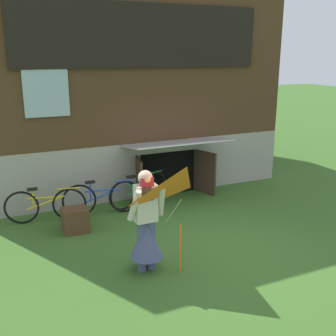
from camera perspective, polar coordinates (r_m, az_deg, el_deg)
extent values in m
plane|color=#386023|center=(7.45, 5.52, -11.11)|extent=(60.00, 60.00, 0.00)
cube|color=#9E998E|center=(12.16, -7.72, 2.81)|extent=(7.51, 5.27, 1.33)
cube|color=#4C331E|center=(11.86, -8.24, 16.23)|extent=(7.51, 5.27, 4.31)
cube|color=black|center=(9.33, -3.38, 17.83)|extent=(5.62, 0.08, 1.35)
cube|color=#9EB7C6|center=(9.35, -3.42, 17.83)|extent=(5.46, 0.04, 1.23)
cube|color=#9EB7C6|center=(8.82, -16.55, 10.37)|extent=(0.90, 0.06, 1.10)
cube|color=black|center=(9.98, -0.02, -0.74)|extent=(1.40, 0.03, 1.05)
cube|color=#3D2B1E|center=(9.42, -4.01, -1.79)|extent=(0.20, 0.70, 1.05)
cube|color=#3D2B1E|center=(10.11, 5.04, -0.59)|extent=(0.29, 0.68, 1.05)
cube|color=#B2B2B7|center=(9.30, 1.35, 3.49)|extent=(2.34, 1.09, 0.18)
cylinder|color=#474C75|center=(6.58, -3.68, -10.81)|extent=(0.14, 0.14, 0.84)
cylinder|color=#474C75|center=(6.63, -2.37, -10.56)|extent=(0.14, 0.14, 0.84)
cone|color=#474C75|center=(6.55, -3.04, -9.71)|extent=(0.52, 0.52, 0.63)
cube|color=beige|center=(6.32, -3.11, -4.89)|extent=(0.34, 0.20, 0.59)
cylinder|color=beige|center=(6.15, -4.69, -5.22)|extent=(0.17, 0.33, 0.55)
cylinder|color=beige|center=(6.30, -0.92, -4.64)|extent=(0.17, 0.33, 0.55)
cube|color=maroon|center=(6.19, -2.94, -2.93)|extent=(0.20, 0.08, 0.36)
sphere|color=#D8AD8E|center=(6.19, -3.17, -1.34)|extent=(0.23, 0.23, 0.23)
pyramid|color=orange|center=(5.96, 2.62, -3.64)|extent=(1.07, 0.88, 0.66)
cylinder|color=beige|center=(6.27, 0.74, -6.03)|extent=(0.01, 0.55, 0.58)
cylinder|color=orange|center=(6.53, 1.72, -11.14)|extent=(0.03, 0.03, 0.81)
torus|color=black|center=(9.62, -1.82, -2.51)|extent=(0.67, 0.26, 0.69)
torus|color=black|center=(9.07, -6.27, -3.76)|extent=(0.67, 0.26, 0.69)
cylinder|color=#287A3D|center=(9.28, -4.00, -2.09)|extent=(0.68, 0.26, 0.04)
cylinder|color=#287A3D|center=(9.31, -3.98, -2.75)|extent=(0.74, 0.28, 0.28)
cylinder|color=#287A3D|center=(9.14, -5.13, -2.39)|extent=(0.04, 0.04, 0.39)
cube|color=black|center=(9.08, -5.16, -1.23)|extent=(0.20, 0.08, 0.05)
cylinder|color=#287A3D|center=(9.52, -1.84, -0.58)|extent=(0.43, 0.17, 0.03)
torus|color=black|center=(8.95, -5.95, -3.93)|extent=(0.71, 0.15, 0.72)
torus|color=black|center=(8.84, -12.19, -4.46)|extent=(0.71, 0.15, 0.72)
cylinder|color=#284CB2|center=(8.82, -9.10, -3.07)|extent=(0.73, 0.14, 0.04)
cylinder|color=#284CB2|center=(8.86, -9.07, -3.79)|extent=(0.80, 0.15, 0.29)
cylinder|color=#284CB2|center=(8.79, -10.67, -3.20)|extent=(0.04, 0.04, 0.40)
cube|color=black|center=(8.73, -10.74, -1.95)|extent=(0.20, 0.08, 0.05)
cylinder|color=#284CB2|center=(8.83, -6.01, -1.77)|extent=(0.44, 0.09, 0.03)
torus|color=black|center=(8.73, -13.48, -4.89)|extent=(0.68, 0.19, 0.69)
torus|color=black|center=(8.81, -19.61, -5.19)|extent=(0.68, 0.19, 0.69)
cylinder|color=gold|center=(8.70, -16.65, -3.95)|extent=(0.70, 0.19, 0.04)
cylinder|color=gold|center=(8.74, -16.60, -4.65)|extent=(0.76, 0.20, 0.28)
cylinder|color=gold|center=(8.72, -18.19, -4.02)|extent=(0.04, 0.04, 0.39)
cube|color=black|center=(8.66, -18.30, -2.81)|extent=(0.20, 0.08, 0.05)
cylinder|color=gold|center=(8.62, -13.63, -2.77)|extent=(0.44, 0.12, 0.03)
cube|color=#4C331E|center=(8.20, -12.72, -7.03)|extent=(0.48, 0.41, 0.47)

